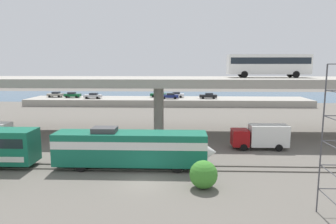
{
  "coord_description": "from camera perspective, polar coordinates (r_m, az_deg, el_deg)",
  "views": [
    {
      "loc": [
        3.14,
        -26.09,
        10.33
      ],
      "look_at": [
        1.34,
        21.74,
        3.07
      ],
      "focal_mm": 33.18,
      "sensor_mm": 36.0,
      "label": 1
    }
  ],
  "objects": [
    {
      "name": "rail_strip_far",
      "position": [
        32.65,
        -3.53,
        -9.73
      ],
      "size": [
        110.0,
        0.12,
        0.12
      ],
      "primitive_type": "cube",
      "color": "#59544C",
      "rests_on": "ground_plane"
    },
    {
      "name": "pier_parking_lot",
      "position": [
        81.7,
        -0.06,
        1.96
      ],
      "size": [
        72.81,
        10.75,
        1.71
      ],
      "primitive_type": "cube",
      "color": "#9E998E",
      "rests_on": "ground_plane"
    },
    {
      "name": "parked_car_5",
      "position": [
        82.62,
        -13.61,
        2.93
      ],
      "size": [
        4.48,
        1.95,
        1.5
      ],
      "rotation": [
        0.0,
        0.0,
        3.14
      ],
      "color": "#B7B7BC",
      "rests_on": "pier_parking_lot"
    },
    {
      "name": "parked_car_6",
      "position": [
        86.58,
        -17.16,
        3.04
      ],
      "size": [
        4.25,
        1.89,
        1.5
      ],
      "color": "#0C4C26",
      "rests_on": "pier_parking_lot"
    },
    {
      "name": "parked_car_0",
      "position": [
        79.89,
        0.35,
        2.99
      ],
      "size": [
        4.53,
        1.83,
        1.5
      ],
      "rotation": [
        0.0,
        0.0,
        3.14
      ],
      "color": "navy",
      "rests_on": "pier_parking_lot"
    },
    {
      "name": "parked_car_2",
      "position": [
        84.09,
        -1.81,
        3.26
      ],
      "size": [
        4.21,
        1.88,
        1.5
      ],
      "rotation": [
        0.0,
        0.0,
        3.14
      ],
      "color": "#0C4C26",
      "rests_on": "pier_parking_lot"
    },
    {
      "name": "parked_car_3",
      "position": [
        80.97,
        7.41,
        2.99
      ],
      "size": [
        4.48,
        1.82,
        1.5
      ],
      "rotation": [
        0.0,
        0.0,
        3.14
      ],
      "color": "black",
      "rests_on": "pier_parking_lot"
    },
    {
      "name": "transit_bus_on_overpass",
      "position": [
        48.96,
        17.97,
        8.46
      ],
      "size": [
        12.0,
        2.68,
        3.4
      ],
      "color": "silver",
      "rests_on": "highway_overpass"
    },
    {
      "name": "service_truck_east",
      "position": [
        40.19,
        16.74,
        -4.24
      ],
      "size": [
        6.8,
        2.46,
        3.04
      ],
      "rotation": [
        0.0,
        0.0,
        3.14
      ],
      "color": "maroon",
      "rests_on": "ground_plane"
    },
    {
      "name": "parked_car_1",
      "position": [
        83.06,
        1.4,
        3.2
      ],
      "size": [
        4.52,
        1.91,
        1.5
      ],
      "rotation": [
        0.0,
        0.0,
        3.14
      ],
      "color": "silver",
      "rests_on": "pier_parking_lot"
    },
    {
      "name": "shrub_right",
      "position": [
        26.85,
        6.54,
        -11.33
      ],
      "size": [
        2.39,
        2.39,
        2.39
      ],
      "primitive_type": "sphere",
      "color": "#3B842C",
      "rests_on": "ground_plane"
    },
    {
      "name": "harbor_water",
      "position": [
        104.65,
        0.43,
        2.96
      ],
      "size": [
        140.0,
        36.0,
        0.01
      ],
      "primitive_type": "cube",
      "color": "#385B7A",
      "rests_on": "ground_plane"
    },
    {
      "name": "rail_strip_near",
      "position": [
        31.26,
        -3.8,
        -10.58
      ],
      "size": [
        110.0,
        0.12,
        0.12
      ],
      "primitive_type": "cube",
      "color": "#59544C",
      "rests_on": "ground_plane"
    },
    {
      "name": "train_locomotive",
      "position": [
        31.45,
        -5.52,
        -6.42
      ],
      "size": [
        16.19,
        3.04,
        4.18
      ],
      "color": "#14664C",
      "rests_on": "ground_plane"
    },
    {
      "name": "highway_overpass",
      "position": [
        46.27,
        -1.75,
        5.42
      ],
      "size": [
        96.0,
        12.05,
        8.48
      ],
      "color": "#9E998E",
      "rests_on": "ground_plane"
    },
    {
      "name": "ground_plane",
      "position": [
        28.24,
        -4.49,
        -12.86
      ],
      "size": [
        260.0,
        260.0,
        0.0
      ],
      "primitive_type": "plane",
      "color": "#605B54"
    },
    {
      "name": "parked_car_4",
      "position": [
        89.17,
        -19.96,
        3.06
      ],
      "size": [
        4.09,
        2.0,
        1.5
      ],
      "rotation": [
        0.0,
        0.0,
        3.14
      ],
      "color": "#9E998C",
      "rests_on": "pier_parking_lot"
    }
  ]
}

